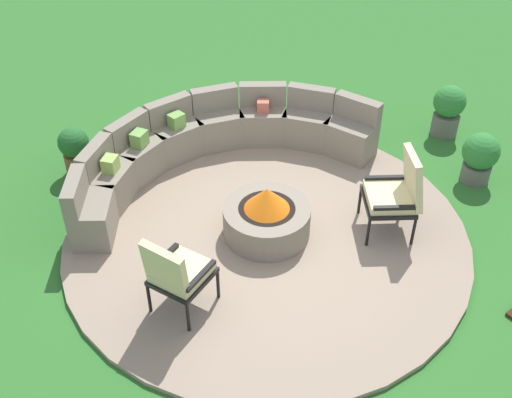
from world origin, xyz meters
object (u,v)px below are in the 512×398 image
object	(u,v)px
potted_plant_1	(75,149)
potted_plant_2	(480,156)
curved_stone_bench	(210,146)
fire_pit	(267,217)
lounge_chair_front_right	(397,191)
potted_plant_0	(448,109)
lounge_chair_front_left	(176,272)

from	to	relation	value
potted_plant_1	potted_plant_2	world-z (taller)	potted_plant_2
curved_stone_bench	potted_plant_1	distance (m)	1.77
curved_stone_bench	fire_pit	bearing A→B (deg)	-100.17
lounge_chair_front_right	potted_plant_2	xyz separation A→B (m)	(1.64, 0.02, -0.23)
fire_pit	lounge_chair_front_right	world-z (taller)	lounge_chair_front_right
potted_plant_0	lounge_chair_front_right	bearing A→B (deg)	-155.88
lounge_chair_front_right	potted_plant_2	world-z (taller)	lounge_chair_front_right
fire_pit	potted_plant_0	size ratio (longest dim) A/B	1.33
fire_pit	potted_plant_1	xyz separation A→B (m)	(-1.16, 2.56, 0.07)
fire_pit	potted_plant_2	bearing A→B (deg)	-16.11
potted_plant_2	fire_pit	bearing A→B (deg)	163.89
lounge_chair_front_right	potted_plant_1	size ratio (longest dim) A/B	1.56
lounge_chair_front_left	potted_plant_0	bearing A→B (deg)	75.62
potted_plant_0	potted_plant_2	xyz separation A→B (m)	(-0.57, -0.97, -0.04)
potted_plant_0	lounge_chair_front_left	bearing A→B (deg)	-174.14
fire_pit	potted_plant_2	size ratio (longest dim) A/B	1.47
lounge_chair_front_left	fire_pit	bearing A→B (deg)	83.71
fire_pit	lounge_chair_front_left	xyz separation A→B (m)	(-1.44, -0.36, 0.28)
curved_stone_bench	potted_plant_2	world-z (taller)	curved_stone_bench
fire_pit	potted_plant_1	bearing A→B (deg)	114.27
curved_stone_bench	potted_plant_2	xyz separation A→B (m)	(2.60, -2.35, -0.01)
lounge_chair_front_left	potted_plant_2	size ratio (longest dim) A/B	1.46
potted_plant_0	potted_plant_2	size ratio (longest dim) A/B	1.10
curved_stone_bench	potted_plant_0	bearing A→B (deg)	-23.43
lounge_chair_front_left	potted_plant_1	xyz separation A→B (m)	(0.29, 2.92, -0.21)
fire_pit	potted_plant_1	world-z (taller)	fire_pit
fire_pit	lounge_chair_front_right	bearing A→B (deg)	-34.68
potted_plant_1	potted_plant_0	bearing A→B (deg)	-27.75
curved_stone_bench	lounge_chair_front_right	bearing A→B (deg)	-68.01
potted_plant_0	potted_plant_1	world-z (taller)	potted_plant_0
lounge_chair_front_right	potted_plant_1	world-z (taller)	lounge_chair_front_right
lounge_chair_front_left	potted_plant_1	size ratio (longest dim) A/B	1.47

